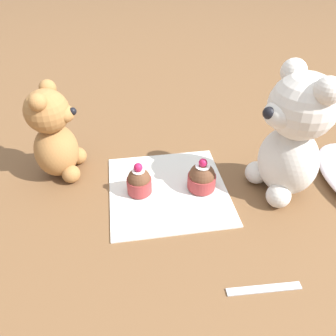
{
  "coord_description": "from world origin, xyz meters",
  "views": [
    {
      "loc": [
        0.48,
        -0.08,
        0.43
      ],
      "look_at": [
        0.0,
        0.0,
        0.06
      ],
      "focal_mm": 35.0,
      "sensor_mm": 36.0,
      "label": 1
    }
  ],
  "objects_px": {
    "teddy_bear_tan": "(54,135)",
    "cupcake_near_cream_bear": "(202,178)",
    "cupcake_near_tan_bear": "(139,180)",
    "teaspoon": "(264,288)",
    "teddy_bear_cream": "(293,136)"
  },
  "relations": [
    {
      "from": "teddy_bear_tan",
      "to": "cupcake_near_tan_bear",
      "type": "xyz_separation_m",
      "value": [
        0.09,
        0.16,
        -0.06
      ]
    },
    {
      "from": "cupcake_near_cream_bear",
      "to": "cupcake_near_tan_bear",
      "type": "distance_m",
      "value": 0.12
    },
    {
      "from": "teddy_bear_cream",
      "to": "cupcake_near_cream_bear",
      "type": "xyz_separation_m",
      "value": [
        -0.02,
        -0.16,
        -0.09
      ]
    },
    {
      "from": "cupcake_near_cream_bear",
      "to": "teaspoon",
      "type": "height_order",
      "value": "cupcake_near_cream_bear"
    },
    {
      "from": "teddy_bear_cream",
      "to": "cupcake_near_cream_bear",
      "type": "relative_size",
      "value": 3.65
    },
    {
      "from": "teddy_bear_tan",
      "to": "cupcake_near_cream_bear",
      "type": "xyz_separation_m",
      "value": [
        0.1,
        0.28,
        -0.06
      ]
    },
    {
      "from": "cupcake_near_cream_bear",
      "to": "teaspoon",
      "type": "distance_m",
      "value": 0.24
    },
    {
      "from": "teddy_bear_cream",
      "to": "cupcake_near_tan_bear",
      "type": "bearing_deg",
      "value": -108.0
    },
    {
      "from": "teddy_bear_tan",
      "to": "teddy_bear_cream",
      "type": "bearing_deg",
      "value": -96.47
    },
    {
      "from": "teddy_bear_cream",
      "to": "cupcake_near_tan_bear",
      "type": "distance_m",
      "value": 0.29
    },
    {
      "from": "teddy_bear_tan",
      "to": "cupcake_near_tan_bear",
      "type": "distance_m",
      "value": 0.19
    },
    {
      "from": "teddy_bear_tan",
      "to": "cupcake_near_tan_bear",
      "type": "bearing_deg",
      "value": -110.69
    },
    {
      "from": "teddy_bear_cream",
      "to": "cupcake_near_tan_bear",
      "type": "height_order",
      "value": "teddy_bear_cream"
    },
    {
      "from": "teaspoon",
      "to": "teddy_bear_cream",
      "type": "bearing_deg",
      "value": -116.06
    },
    {
      "from": "teddy_bear_tan",
      "to": "cupcake_near_cream_bear",
      "type": "height_order",
      "value": "teddy_bear_tan"
    }
  ]
}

